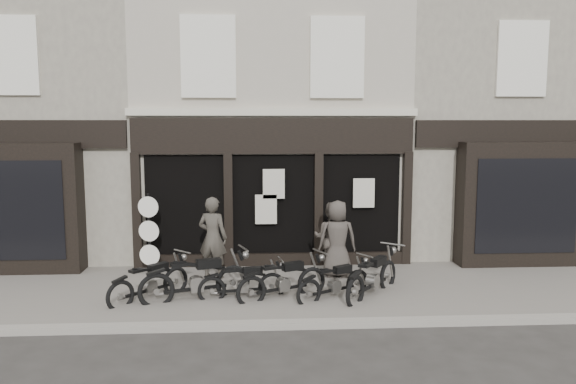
{
  "coord_description": "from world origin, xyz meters",
  "views": [
    {
      "loc": [
        -0.47,
        -11.26,
        3.82
      ],
      "look_at": [
        0.29,
        1.6,
        2.19
      ],
      "focal_mm": 35.0,
      "sensor_mm": 36.0,
      "label": 1
    }
  ],
  "objects": [
    {
      "name": "motorcycle_4",
      "position": [
        1.2,
        0.2,
        0.37
      ],
      "size": [
        1.74,
        1.21,
        0.92
      ],
      "rotation": [
        0.0,
        0.0,
        0.54
      ],
      "color": "black",
      "rests_on": "ground"
    },
    {
      "name": "motorcycle_2",
      "position": [
        -0.74,
        0.32,
        0.36
      ],
      "size": [
        1.87,
        0.61,
        0.9
      ],
      "rotation": [
        0.0,
        0.0,
        0.18
      ],
      "color": "black",
      "rests_on": "ground"
    },
    {
      "name": "man_centre",
      "position": [
        1.35,
        2.03,
        1.0
      ],
      "size": [
        1.03,
        0.91,
        1.76
      ],
      "primitive_type": "imported",
      "rotation": [
        0.0,
        0.0,
        2.8
      ],
      "color": "#443D37",
      "rests_on": "pavement"
    },
    {
      "name": "motorcycle_0",
      "position": [
        -2.7,
        0.38,
        0.39
      ],
      "size": [
        1.58,
        1.63,
        0.98
      ],
      "rotation": [
        0.0,
        0.0,
        0.8
      ],
      "color": "black",
      "rests_on": "ground"
    },
    {
      "name": "neighbour_left",
      "position": [
        -6.35,
        5.9,
        4.04
      ],
      "size": [
        5.6,
        6.73,
        8.34
      ],
      "color": "#9B9683",
      "rests_on": "ground"
    },
    {
      "name": "man_right",
      "position": [
        1.48,
        1.74,
        1.04
      ],
      "size": [
        0.93,
        0.62,
        1.84
      ],
      "primitive_type": "imported",
      "rotation": [
        0.0,
        0.0,
        3.1
      ],
      "color": "#423C37",
      "rests_on": "pavement"
    },
    {
      "name": "neighbour_right",
      "position": [
        6.35,
        5.9,
        4.04
      ],
      "size": [
        5.6,
        6.73,
        8.34
      ],
      "color": "#9B9683",
      "rests_on": "ground"
    },
    {
      "name": "advert_sign_post",
      "position": [
        -3.04,
        2.26,
        1.02
      ],
      "size": [
        0.51,
        0.33,
        2.09
      ],
      "rotation": [
        0.0,
        0.0,
        -0.18
      ],
      "color": "black",
      "rests_on": "ground"
    },
    {
      "name": "motorcycle_5",
      "position": [
        2.05,
        0.35,
        0.42
      ],
      "size": [
        1.6,
        1.87,
        1.06
      ],
      "rotation": [
        0.0,
        0.0,
        0.89
      ],
      "color": "black",
      "rests_on": "ground"
    },
    {
      "name": "man_left",
      "position": [
        -1.48,
        1.82,
        1.09
      ],
      "size": [
        0.83,
        0.68,
        1.95
      ],
      "primitive_type": "imported",
      "rotation": [
        0.0,
        0.0,
        2.8
      ],
      "color": "#403B34",
      "rests_on": "pavement"
    },
    {
      "name": "ground_plane",
      "position": [
        0.0,
        0.0,
        0.0
      ],
      "size": [
        90.0,
        90.0,
        0.0
      ],
      "primitive_type": "plane",
      "color": "#2D2B28",
      "rests_on": "ground"
    },
    {
      "name": "pavement",
      "position": [
        0.0,
        0.9,
        0.06
      ],
      "size": [
        30.0,
        4.2,
        0.12
      ],
      "primitive_type": "cube",
      "color": "slate",
      "rests_on": "ground_plane"
    },
    {
      "name": "central_building",
      "position": [
        0.0,
        5.95,
        4.08
      ],
      "size": [
        7.3,
        6.22,
        8.34
      ],
      "color": "#B2A899",
      "rests_on": "ground"
    },
    {
      "name": "motorcycle_3",
      "position": [
        0.11,
        0.27,
        0.4
      ],
      "size": [
        1.97,
        1.17,
        1.02
      ],
      "rotation": [
        0.0,
        0.0,
        0.44
      ],
      "color": "black",
      "rests_on": "ground"
    },
    {
      "name": "motorcycle_1",
      "position": [
        -1.7,
        0.25,
        0.45
      ],
      "size": [
        2.29,
        1.09,
        1.14
      ],
      "rotation": [
        0.0,
        0.0,
        0.33
      ],
      "color": "black",
      "rests_on": "ground"
    },
    {
      "name": "kerb",
      "position": [
        0.0,
        -1.25,
        0.07
      ],
      "size": [
        30.0,
        0.25,
        0.13
      ],
      "primitive_type": "cube",
      "color": "gray",
      "rests_on": "ground_plane"
    }
  ]
}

